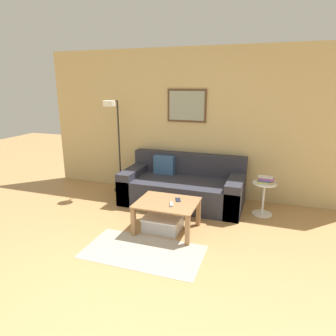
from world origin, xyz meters
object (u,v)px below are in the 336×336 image
(floor_lamp, at_px, (114,131))
(book_stack, at_px, (265,180))
(coffee_table, at_px, (167,207))
(side_table, at_px, (264,195))
(remote_control, at_px, (171,204))
(cell_phone, at_px, (178,200))
(storage_bin, at_px, (163,223))
(couch, at_px, (183,187))

(floor_lamp, bearing_deg, book_stack, -2.11)
(coffee_table, height_order, side_table, side_table)
(remote_control, bearing_deg, coffee_table, 121.43)
(floor_lamp, distance_m, side_table, 2.72)
(book_stack, xyz_separation_m, cell_phone, (-1.11, -0.87, -0.14))
(cell_phone, bearing_deg, storage_bin, -166.41)
(coffee_table, bearing_deg, couch, 94.45)
(storage_bin, xyz_separation_m, side_table, (1.28, 0.99, 0.21))
(floor_lamp, relative_size, remote_control, 11.21)
(couch, bearing_deg, cell_phone, -77.86)
(side_table, distance_m, cell_phone, 1.41)
(couch, height_order, cell_phone, couch)
(coffee_table, height_order, floor_lamp, floor_lamp)
(storage_bin, distance_m, cell_phone, 0.39)
(storage_bin, relative_size, floor_lamp, 0.30)
(floor_lamp, bearing_deg, couch, -1.38)
(couch, distance_m, cell_phone, 0.97)
(remote_control, relative_size, cell_phone, 1.07)
(cell_phone, bearing_deg, floor_lamp, 124.78)
(book_stack, height_order, remote_control, book_stack)
(couch, height_order, side_table, couch)
(couch, distance_m, side_table, 1.31)
(storage_bin, xyz_separation_m, cell_phone, (0.18, 0.13, 0.32))
(couch, distance_m, coffee_table, 1.05)
(side_table, relative_size, remote_control, 3.43)
(coffee_table, relative_size, remote_control, 5.44)
(couch, height_order, floor_lamp, floor_lamp)
(coffee_table, bearing_deg, side_table, 38.66)
(coffee_table, height_order, storage_bin, coffee_table)
(storage_bin, relative_size, cell_phone, 3.64)
(book_stack, bearing_deg, side_table, -132.05)
(remote_control, bearing_deg, couch, 81.42)
(storage_bin, height_order, cell_phone, cell_phone)
(side_table, xyz_separation_m, book_stack, (0.01, 0.01, 0.25))
(couch, distance_m, remote_control, 1.15)
(side_table, bearing_deg, couch, 176.86)
(storage_bin, bearing_deg, side_table, 37.84)
(cell_phone, bearing_deg, coffee_table, -159.31)
(book_stack, height_order, cell_phone, book_stack)
(couch, relative_size, coffee_table, 2.44)
(side_table, height_order, remote_control, side_table)
(storage_bin, height_order, remote_control, remote_control)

